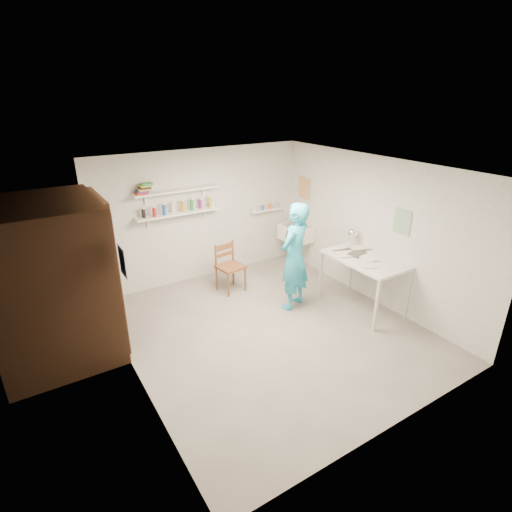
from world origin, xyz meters
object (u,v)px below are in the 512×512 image
belfast_sink (296,233)px  man (294,257)px  wooden_chair (231,267)px  work_table (363,283)px  wall_clock (292,235)px  desk_lamp (353,233)px

belfast_sink → man: size_ratio=0.34×
man → wooden_chair: bearing=-82.8°
wooden_chair → work_table: wooden_chair is taller
wall_clock → wooden_chair: wall_clock is taller
belfast_sink → work_table: work_table is taller
wall_clock → wooden_chair: size_ratio=0.34×
wall_clock → desk_lamp: wall_clock is taller
man → desk_lamp: bearing=152.0°
work_table → desk_lamp: (0.22, 0.53, 0.66)m
wooden_chair → wall_clock: bearing=-58.4°
belfast_sink → man: (-1.04, -1.31, 0.18)m
desk_lamp → wooden_chair: bearing=147.2°
man → wall_clock: man is taller
man → wall_clock: bearing=-136.2°
desk_lamp → work_table: bearing=-112.4°
wooden_chair → work_table: 2.25m
work_table → belfast_sink: bearing=86.7°
belfast_sink → desk_lamp: bearing=-85.6°
wall_clock → work_table: 1.39m
man → work_table: size_ratio=1.34×
wooden_chair → desk_lamp: 2.17m
belfast_sink → work_table: 1.96m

